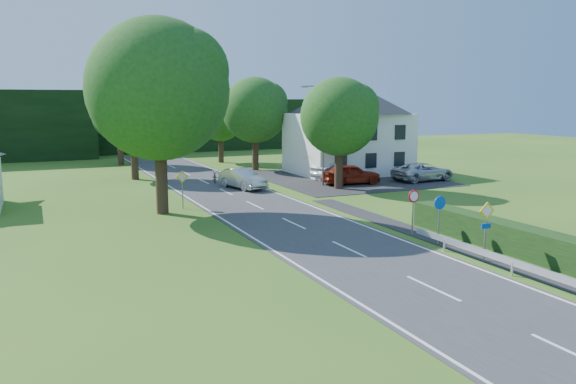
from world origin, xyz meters
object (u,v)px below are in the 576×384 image
motorcycle (215,176)px  parked_car_silver_a (336,169)px  parked_car_silver_b (423,172)px  moving_car (243,179)px  streetlight (322,130)px  parked_car_red (351,174)px  parasol (316,166)px

motorcycle → parked_car_silver_a: parked_car_silver_a is taller
parked_car_silver_b → motorcycle: bearing=65.7°
parked_car_silver_a → moving_car: bearing=81.5°
parked_car_silver_b → moving_car: bearing=78.7°
streetlight → parked_car_red: 4.41m
moving_car → parked_car_silver_b: size_ratio=0.85×
parked_car_silver_a → parked_car_silver_b: (6.08, -4.30, -0.05)m
moving_car → parked_car_silver_b: 15.67m
parked_car_red → parked_car_silver_b: 6.68m
moving_car → motorcycle: moving_car is taller
parked_car_red → parasol: 4.15m
parked_car_silver_b → parasol: bearing=55.2°
motorcycle → parasol: (8.68, -1.61, 0.58)m
parked_car_silver_b → parasol: parasol is taller
parked_car_silver_a → parked_car_silver_b: 7.45m
motorcycle → parked_car_silver_a: (10.38, -2.12, 0.30)m
parasol → parked_car_silver_b: bearing=-31.8°
moving_car → motorcycle: bearing=89.8°
parked_car_red → parked_car_silver_a: (0.54, 3.46, -0.01)m
parked_car_red → parked_car_silver_a: parked_car_red is taller
parked_car_red → parked_car_silver_a: bearing=-2.1°
motorcycle → parked_car_red: size_ratio=0.40×
moving_car → parked_car_red: 9.00m
streetlight → parked_car_red: bearing=-8.8°
parked_car_silver_a → parked_car_silver_b: parked_car_silver_a is taller
moving_car → parked_car_silver_a: (9.42, 2.04, 0.04)m
streetlight → motorcycle: 9.79m
parked_car_silver_b → parasol: 9.16m
motorcycle → parked_car_silver_b: parked_car_silver_b is taller
streetlight → parasol: (1.36, 3.59, -3.33)m
motorcycle → parasol: bearing=5.9°
streetlight → moving_car: 7.41m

